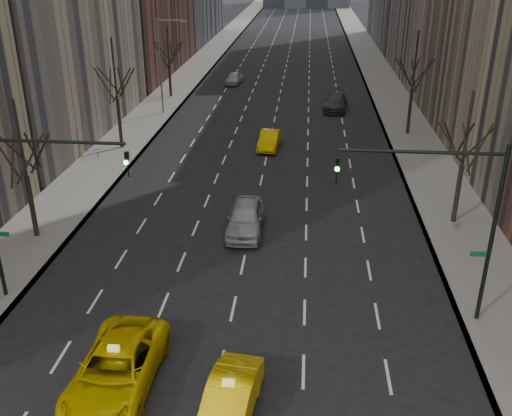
# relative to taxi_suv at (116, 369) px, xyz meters

# --- Properties ---
(sidewalk_left) EXTENTS (4.50, 320.00, 0.15)m
(sidewalk_left) POSITION_rel_taxi_suv_xyz_m (-8.59, 63.48, -0.77)
(sidewalk_left) COLOR slate
(sidewalk_left) RESTS_ON ground
(sidewalk_right) EXTENTS (4.50, 320.00, 0.15)m
(sidewalk_right) POSITION_rel_taxi_suv_xyz_m (15.91, 63.48, -0.77)
(sidewalk_right) COLOR slate
(sidewalk_right) RESTS_ON ground
(tree_lw_b) EXTENTS (3.36, 3.50, 7.82)m
(tree_lw_b) POSITION_rel_taxi_suv_xyz_m (-8.34, 11.48, 2.88)
(tree_lw_b) COLOR black
(tree_lw_b) RESTS_ON ground
(tree_lw_c) EXTENTS (3.36, 3.50, 8.74)m
(tree_lw_c) POSITION_rel_taxi_suv_xyz_m (-8.34, 27.48, 3.19)
(tree_lw_c) COLOR black
(tree_lw_c) RESTS_ON ground
(tree_lw_d) EXTENTS (3.36, 3.50, 7.36)m
(tree_lw_d) POSITION_rel_taxi_suv_xyz_m (-8.34, 45.48, 2.72)
(tree_lw_d) COLOR black
(tree_lw_d) RESTS_ON ground
(tree_rw_b) EXTENTS (3.36, 3.50, 7.82)m
(tree_rw_b) POSITION_rel_taxi_suv_xyz_m (15.66, 15.48, 2.88)
(tree_rw_b) COLOR black
(tree_rw_b) RESTS_ON ground
(tree_rw_c) EXTENTS (3.36, 3.50, 8.74)m
(tree_rw_c) POSITION_rel_taxi_suv_xyz_m (15.66, 33.48, 3.19)
(tree_rw_c) COLOR black
(tree_rw_c) RESTS_ON ground
(traffic_mast_left) EXTENTS (6.69, 0.39, 8.00)m
(traffic_mast_left) POSITION_rel_taxi_suv_xyz_m (-5.45, 5.48, 4.64)
(traffic_mast_left) COLOR black
(traffic_mast_left) RESTS_ON ground
(traffic_mast_right) EXTENTS (6.69, 0.39, 8.00)m
(traffic_mast_right) POSITION_rel_taxi_suv_xyz_m (12.76, 5.48, 4.64)
(traffic_mast_right) COLOR black
(traffic_mast_right) RESTS_ON ground
(streetlight_far) EXTENTS (2.83, 0.22, 9.00)m
(streetlight_far) POSITION_rel_taxi_suv_xyz_m (-7.18, 38.48, 4.78)
(streetlight_far) COLOR slate
(streetlight_far) RESTS_ON ground
(taxi_suv) EXTENTS (2.93, 6.12, 1.69)m
(taxi_suv) POSITION_rel_taxi_suv_xyz_m (0.00, 0.00, 0.00)
(taxi_suv) COLOR #D9B604
(taxi_suv) RESTS_ON ground
(taxi_sedan) EXTENTS (2.14, 4.69, 1.49)m
(taxi_sedan) POSITION_rel_taxi_suv_xyz_m (4.36, -1.20, -0.10)
(taxi_sedan) COLOR yellow
(taxi_sedan) RESTS_ON ground
(silver_sedan_ahead) EXTENTS (2.06, 5.05, 1.72)m
(silver_sedan_ahead) POSITION_rel_taxi_suv_xyz_m (3.39, 13.35, 0.02)
(silver_sedan_ahead) COLOR #9B9EA2
(silver_sedan_ahead) RESTS_ON ground
(far_taxi) EXTENTS (1.80, 4.40, 1.42)m
(far_taxi) POSITION_rel_taxi_suv_xyz_m (3.75, 28.70, -0.13)
(far_taxi) COLOR #EAB604
(far_taxi) RESTS_ON ground
(far_suv_grey) EXTENTS (2.81, 5.70, 1.59)m
(far_suv_grey) POSITION_rel_taxi_suv_xyz_m (9.63, 41.65, -0.05)
(far_suv_grey) COLOR #313236
(far_suv_grey) RESTS_ON ground
(far_car_white) EXTENTS (2.08, 4.17, 1.37)m
(far_car_white) POSITION_rel_taxi_suv_xyz_m (-2.24, 52.95, -0.16)
(far_car_white) COLOR #BBBBBB
(far_car_white) RESTS_ON ground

